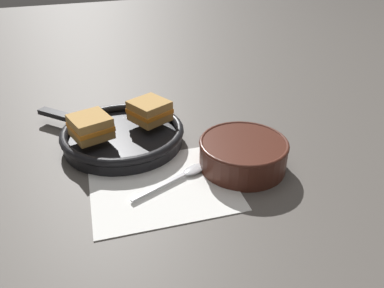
{
  "coord_description": "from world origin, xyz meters",
  "views": [
    {
      "loc": [
        -0.24,
        -0.59,
        0.43
      ],
      "look_at": [
        0.0,
        0.04,
        0.03
      ],
      "focal_mm": 35.0,
      "sensor_mm": 36.0,
      "label": 1
    }
  ],
  "objects_px": {
    "soup_bowl": "(243,152)",
    "skillet": "(122,135)",
    "spoon": "(186,174)",
    "sandwich_near_right": "(90,126)",
    "sandwich_near_left": "(150,111)"
  },
  "relations": [
    {
      "from": "soup_bowl",
      "to": "skillet",
      "type": "height_order",
      "value": "soup_bowl"
    },
    {
      "from": "soup_bowl",
      "to": "spoon",
      "type": "xyz_separation_m",
      "value": [
        -0.12,
        0.01,
        -0.03
      ]
    },
    {
      "from": "skillet",
      "to": "sandwich_near_left",
      "type": "bearing_deg",
      "value": 10.6
    },
    {
      "from": "sandwich_near_right",
      "to": "skillet",
      "type": "bearing_deg",
      "value": 13.67
    },
    {
      "from": "sandwich_near_right",
      "to": "sandwich_near_left",
      "type": "bearing_deg",
      "value": 12.11
    },
    {
      "from": "spoon",
      "to": "sandwich_near_left",
      "type": "xyz_separation_m",
      "value": [
        -0.02,
        0.19,
        0.06
      ]
    },
    {
      "from": "soup_bowl",
      "to": "sandwich_near_right",
      "type": "height_order",
      "value": "sandwich_near_right"
    },
    {
      "from": "spoon",
      "to": "skillet",
      "type": "bearing_deg",
      "value": 96.82
    },
    {
      "from": "soup_bowl",
      "to": "skillet",
      "type": "bearing_deg",
      "value": 139.0
    },
    {
      "from": "spoon",
      "to": "skillet",
      "type": "relative_size",
      "value": 0.53
    },
    {
      "from": "spoon",
      "to": "sandwich_near_left",
      "type": "distance_m",
      "value": 0.2
    },
    {
      "from": "soup_bowl",
      "to": "sandwich_near_left",
      "type": "height_order",
      "value": "sandwich_near_left"
    },
    {
      "from": "spoon",
      "to": "skillet",
      "type": "xyz_separation_m",
      "value": [
        -0.09,
        0.17,
        0.01
      ]
    },
    {
      "from": "skillet",
      "to": "sandwich_near_left",
      "type": "distance_m",
      "value": 0.08
    },
    {
      "from": "soup_bowl",
      "to": "sandwich_near_right",
      "type": "bearing_deg",
      "value": 149.09
    }
  ]
}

